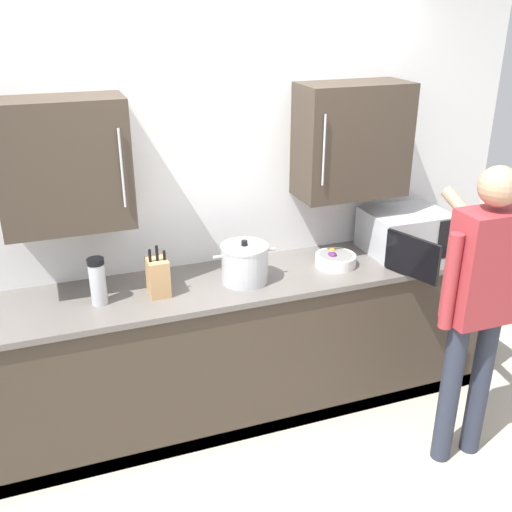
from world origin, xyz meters
The scene contains 9 objects.
ground_plane centered at (0.00, 0.00, 0.00)m, with size 9.57×9.57×0.00m, color #B7AD99.
back_wall_tiled centered at (0.00, 1.14, 1.40)m, with size 3.96×0.44×2.66m.
counter_unit centered at (0.00, 0.84, 0.46)m, with size 3.42×0.61×0.93m.
microwave_oven centered at (1.17, 0.87, 1.06)m, with size 0.51×0.74×0.26m.
knife_block centered at (-0.41, 0.80, 1.04)m, with size 0.11×0.15×0.30m.
stock_pot centered at (0.08, 0.80, 1.04)m, with size 0.37×0.27×0.25m.
thermos_flask centered at (-0.73, 0.80, 1.06)m, with size 0.09×0.09×0.26m.
fruit_bowl centered at (0.67, 0.81, 0.97)m, with size 0.25×0.25×0.09m.
person_figure centered at (1.11, 0.05, 1.02)m, with size 0.44×0.62×1.71m.
Camera 1 is at (-0.91, -2.13, 2.44)m, focal length 41.85 mm.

